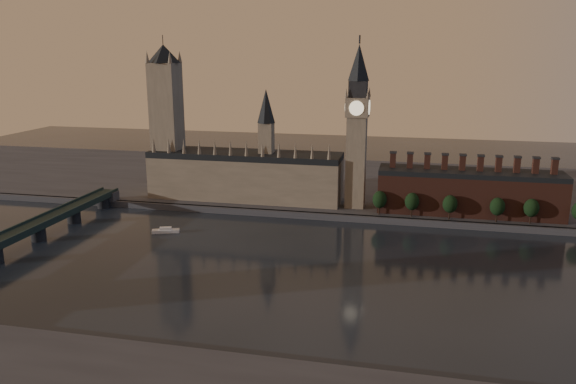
{
  "coord_description": "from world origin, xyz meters",
  "views": [
    {
      "loc": [
        43.51,
        -240.71,
        101.8
      ],
      "look_at": [
        -22.04,
        55.0,
        25.47
      ],
      "focal_mm": 35.0,
      "sensor_mm": 36.0,
      "label": 1
    }
  ],
  "objects_px": {
    "big_ben": "(357,125)",
    "westminster_bridge": "(13,239)",
    "victoria_tower": "(167,116)",
    "river_boat": "(166,230)"
  },
  "relations": [
    {
      "from": "river_boat",
      "to": "victoria_tower",
      "type": "bearing_deg",
      "value": 92.81
    },
    {
      "from": "victoria_tower",
      "to": "westminster_bridge",
      "type": "relative_size",
      "value": 0.54
    },
    {
      "from": "river_boat",
      "to": "big_ben",
      "type": "bearing_deg",
      "value": 13.63
    },
    {
      "from": "westminster_bridge",
      "to": "river_boat",
      "type": "bearing_deg",
      "value": 37.21
    },
    {
      "from": "victoria_tower",
      "to": "westminster_bridge",
      "type": "xyz_separation_m",
      "value": [
        -35.0,
        -117.7,
        -51.65
      ]
    },
    {
      "from": "big_ben",
      "to": "westminster_bridge",
      "type": "height_order",
      "value": "big_ben"
    },
    {
      "from": "big_ben",
      "to": "river_boat",
      "type": "distance_m",
      "value": 133.32
    },
    {
      "from": "big_ben",
      "to": "westminster_bridge",
      "type": "distance_m",
      "value": 205.83
    },
    {
      "from": "victoria_tower",
      "to": "big_ben",
      "type": "distance_m",
      "value": 130.12
    },
    {
      "from": "big_ben",
      "to": "westminster_bridge",
      "type": "bearing_deg",
      "value": -145.67
    }
  ]
}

